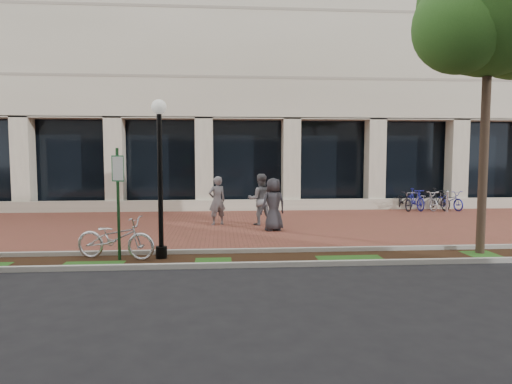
{
  "coord_description": "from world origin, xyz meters",
  "views": [
    {
      "loc": [
        -1.26,
        -16.12,
        2.55
      ],
      "look_at": [
        -0.07,
        -0.8,
        1.29
      ],
      "focal_mm": 32.0,
      "sensor_mm": 36.0,
      "label": 1
    }
  ],
  "objects": [
    {
      "name": "street_tree",
      "position": [
        5.46,
        -4.98,
        6.02
      ],
      "size": [
        4.21,
        3.51,
        8.0
      ],
      "color": "#463628",
      "rests_on": "ground"
    },
    {
      "name": "curb_plaza_side",
      "position": [
        0.0,
        -4.5,
        0.06
      ],
      "size": [
        40.0,
        0.12,
        0.12
      ],
      "primitive_type": "cube",
      "color": "#ADACA3",
      "rests_on": "ground"
    },
    {
      "name": "lamppost",
      "position": [
        -2.72,
        -4.94,
        2.19
      ],
      "size": [
        0.36,
        0.36,
        3.86
      ],
      "color": "black",
      "rests_on": "ground"
    },
    {
      "name": "pedestrian_right",
      "position": [
        0.49,
        -1.09,
        0.89
      ],
      "size": [
        1.01,
        0.83,
        1.77
      ],
      "primitive_type": "imported",
      "rotation": [
        0.0,
        0.0,
        3.5
      ],
      "color": "#29282D",
      "rests_on": "ground"
    },
    {
      "name": "curb_street_side",
      "position": [
        0.0,
        -6.0,
        0.06
      ],
      "size": [
        40.0,
        0.12,
        0.12
      ],
      "primitive_type": "cube",
      "color": "#ADACA3",
      "rests_on": "ground"
    },
    {
      "name": "ground",
      "position": [
        0.0,
        0.0,
        0.0
      ],
      "size": [
        120.0,
        120.0,
        0.0
      ],
      "primitive_type": "plane",
      "color": "black",
      "rests_on": "ground"
    },
    {
      "name": "parking_sign",
      "position": [
        -3.7,
        -5.09,
        1.7
      ],
      "size": [
        0.34,
        0.07,
        2.71
      ],
      "rotation": [
        0.0,
        0.0,
        -0.43
      ],
      "color": "#153B1B",
      "rests_on": "ground"
    },
    {
      "name": "brick_plaza",
      "position": [
        0.0,
        0.0,
        0.01
      ],
      "size": [
        40.0,
        9.0,
        0.01
      ],
      "primitive_type": "cube",
      "color": "brown",
      "rests_on": "ground"
    },
    {
      "name": "bollard",
      "position": [
        8.71,
        3.17,
        0.49
      ],
      "size": [
        0.12,
        0.12,
        0.97
      ],
      "color": "#BCBBC0",
      "rests_on": "ground"
    },
    {
      "name": "pedestrian_left",
      "position": [
        -1.39,
        0.33,
        0.88
      ],
      "size": [
        0.76,
        0.63,
        1.77
      ],
      "primitive_type": "imported",
      "rotation": [
        0.0,
        0.0,
        3.53
      ],
      "color": "slate",
      "rests_on": "ground"
    },
    {
      "name": "locked_bicycle",
      "position": [
        -3.82,
        -4.94,
        0.53
      ],
      "size": [
        2.12,
        1.21,
        1.06
      ],
      "primitive_type": "imported",
      "rotation": [
        0.0,
        0.0,
        1.3
      ],
      "color": "silver",
      "rests_on": "ground"
    },
    {
      "name": "pedestrian_mid",
      "position": [
        0.17,
        0.22,
        0.93
      ],
      "size": [
        0.9,
        0.7,
        1.86
      ],
      "primitive_type": "imported",
      "rotation": [
        0.0,
        0.0,
        3.14
      ],
      "color": "slate",
      "rests_on": "ground"
    },
    {
      "name": "planting_strip",
      "position": [
        0.0,
        -5.25,
        0.01
      ],
      "size": [
        40.0,
        1.5,
        0.01
      ],
      "primitive_type": "cube",
      "color": "black",
      "rests_on": "ground"
    },
    {
      "name": "bike_rack_cluster",
      "position": [
        8.17,
        4.03,
        0.47
      ],
      "size": [
        3.03,
        1.81,
        1.0
      ],
      "rotation": [
        0.0,
        0.0,
        0.14
      ],
      "color": "black",
      "rests_on": "ground"
    },
    {
      "name": "near_office_building",
      "position": [
        0.0,
        10.47,
        10.05
      ],
      "size": [
        40.0,
        12.12,
        16.0
      ],
      "color": "beige",
      "rests_on": "ground"
    }
  ]
}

